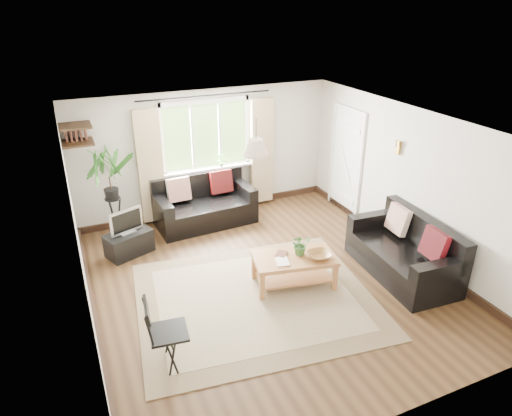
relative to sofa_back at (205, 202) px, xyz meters
name	(u,v)px	position (x,y,z in m)	size (l,w,h in m)	color
floor	(267,281)	(0.24, -2.24, -0.42)	(5.50, 5.50, 0.00)	black
ceiling	(268,125)	(0.24, -2.24, 1.98)	(5.50, 5.50, 0.00)	white
wall_back	(206,153)	(0.24, 0.51, 0.78)	(5.00, 0.02, 2.40)	beige
wall_front	(397,328)	(0.24, -4.99, 0.78)	(5.00, 0.02, 2.40)	beige
wall_left	(79,245)	(-2.26, -2.24, 0.78)	(0.02, 5.50, 2.40)	beige
wall_right	(409,183)	(2.74, -2.24, 0.78)	(0.02, 5.50, 2.40)	beige
rug	(255,299)	(-0.10, -2.59, -0.42)	(3.26, 2.80, 0.02)	#BFB394
window	(206,136)	(0.24, 0.47, 1.13)	(2.50, 0.16, 2.16)	white
door	(346,162)	(2.71, -0.54, 0.58)	(0.06, 0.96, 2.06)	silver
corner_shelf	(76,134)	(-2.01, 0.26, 1.47)	(0.50, 0.50, 0.34)	black
pendant_lamp	(256,143)	(0.24, -1.84, 1.63)	(0.36, 0.36, 0.54)	beige
wall_sconce	(397,146)	(2.67, -1.94, 1.32)	(0.12, 0.12, 0.28)	beige
sofa_back	(205,202)	(0.00, 0.00, 0.00)	(1.81, 0.90, 0.85)	black
sofa_right	(403,249)	(2.22, -2.87, 0.00)	(0.91, 1.81, 0.85)	black
coffee_table	(294,271)	(0.56, -2.48, -0.18)	(1.18, 0.64, 0.48)	brown
table_plant	(301,245)	(0.68, -2.45, 0.21)	(0.28, 0.24, 0.31)	#2F5A24
bowl	(319,255)	(0.88, -2.65, 0.10)	(0.33, 0.33, 0.08)	brown
book_a	(276,262)	(0.25, -2.52, 0.07)	(0.18, 0.24, 0.02)	white
book_b	(276,253)	(0.36, -2.30, 0.07)	(0.15, 0.21, 0.02)	#512C20
tv_stand	(129,243)	(-1.51, -0.58, -0.23)	(0.73, 0.41, 0.39)	black
tv	(126,221)	(-1.51, -0.58, 0.18)	(0.56, 0.19, 0.43)	#A5A5AA
palm_stand	(112,195)	(-1.61, 0.14, 0.38)	(0.63, 0.63, 1.61)	black
folding_chair	(169,333)	(-1.50, -3.33, 0.02)	(0.46, 0.46, 0.89)	black
sill_plant	(221,160)	(0.49, 0.39, 0.64)	(0.14, 0.10, 0.27)	#2D6023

